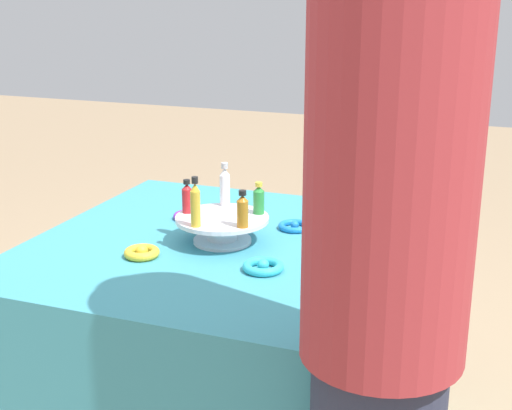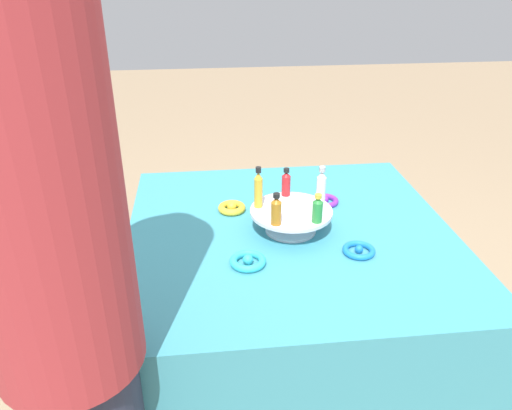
{
  "view_description": "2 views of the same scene",
  "coord_description": "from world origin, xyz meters",
  "px_view_note": "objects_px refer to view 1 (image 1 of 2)",
  "views": [
    {
      "loc": [
        -0.77,
        1.76,
        1.41
      ],
      "look_at": [
        -0.17,
        0.17,
        0.88
      ],
      "focal_mm": 50.0,
      "sensor_mm": 36.0,
      "label": 1
    },
    {
      "loc": [
        -1.4,
        0.27,
        1.53
      ],
      "look_at": [
        -0.13,
        0.13,
        0.87
      ],
      "focal_mm": 35.0,
      "sensor_mm": 36.0,
      "label": 2
    }
  ],
  "objects_px": {
    "ribbon_bow_teal": "(263,266)",
    "ribbon_bow_blue": "(295,226)",
    "display_stand": "(222,226)",
    "ribbon_bow_gold": "(142,252)",
    "person_figure": "(385,278)",
    "bottle_green": "(259,199)",
    "bottle_amber": "(243,210)",
    "bottle_gold": "(195,204)",
    "bottle_red": "(187,198)",
    "ribbon_bow_purple": "(189,216)",
    "bottle_clear": "(225,186)"
  },
  "relations": [
    {
      "from": "ribbon_bow_teal",
      "to": "ribbon_bow_blue",
      "type": "distance_m",
      "value": 0.34
    },
    {
      "from": "display_stand",
      "to": "ribbon_bow_gold",
      "type": "xyz_separation_m",
      "value": [
        0.16,
        0.18,
        -0.04
      ]
    },
    {
      "from": "person_figure",
      "to": "display_stand",
      "type": "bearing_deg",
      "value": -0.0
    },
    {
      "from": "display_stand",
      "to": "bottle_green",
      "type": "relative_size",
      "value": 2.87
    },
    {
      "from": "ribbon_bow_blue",
      "to": "ribbon_bow_gold",
      "type": "relative_size",
      "value": 1.03
    },
    {
      "from": "bottle_amber",
      "to": "ribbon_bow_blue",
      "type": "distance_m",
      "value": 0.28
    },
    {
      "from": "bottle_gold",
      "to": "ribbon_bow_blue",
      "type": "xyz_separation_m",
      "value": [
        -0.19,
        -0.29,
        -0.13
      ]
    },
    {
      "from": "bottle_gold",
      "to": "ribbon_bow_teal",
      "type": "bearing_deg",
      "value": 165.45
    },
    {
      "from": "ribbon_bow_blue",
      "to": "bottle_red",
      "type": "bearing_deg",
      "value": 34.4
    },
    {
      "from": "bottle_red",
      "to": "bottle_gold",
      "type": "distance_m",
      "value": 0.13
    },
    {
      "from": "ribbon_bow_purple",
      "to": "bottle_amber",
      "type": "bearing_deg",
      "value": 140.59
    },
    {
      "from": "bottle_red",
      "to": "bottle_gold",
      "type": "bearing_deg",
      "value": 126.32
    },
    {
      "from": "bottle_amber",
      "to": "bottle_gold",
      "type": "distance_m",
      "value": 0.13
    },
    {
      "from": "bottle_gold",
      "to": "ribbon_bow_gold",
      "type": "xyz_separation_m",
      "value": [
        0.13,
        0.08,
        -0.13
      ]
    },
    {
      "from": "ribbon_bow_blue",
      "to": "ribbon_bow_purple",
      "type": "height_order",
      "value": "ribbon_bow_purple"
    },
    {
      "from": "ribbon_bow_purple",
      "to": "bottle_red",
      "type": "bearing_deg",
      "value": 114.9
    },
    {
      "from": "display_stand",
      "to": "bottle_gold",
      "type": "distance_m",
      "value": 0.14
    },
    {
      "from": "bottle_amber",
      "to": "person_figure",
      "type": "distance_m",
      "value": 0.7
    },
    {
      "from": "bottle_gold",
      "to": "ribbon_bow_gold",
      "type": "bearing_deg",
      "value": 32.13
    },
    {
      "from": "person_figure",
      "to": "bottle_clear",
      "type": "bearing_deg",
      "value": -3.07
    },
    {
      "from": "bottle_gold",
      "to": "ribbon_bow_blue",
      "type": "height_order",
      "value": "bottle_gold"
    },
    {
      "from": "display_stand",
      "to": "ribbon_bow_blue",
      "type": "distance_m",
      "value": 0.25
    },
    {
      "from": "bottle_red",
      "to": "ribbon_bow_purple",
      "type": "height_order",
      "value": "bottle_red"
    },
    {
      "from": "person_figure",
      "to": "ribbon_bow_gold",
      "type": "bearing_deg",
      "value": 17.09
    },
    {
      "from": "display_stand",
      "to": "bottle_amber",
      "type": "xyz_separation_m",
      "value": [
        -0.09,
        0.06,
        0.07
      ]
    },
    {
      "from": "bottle_amber",
      "to": "ribbon_bow_purple",
      "type": "bearing_deg",
      "value": -39.41
    },
    {
      "from": "bottle_amber",
      "to": "bottle_green",
      "type": "relative_size",
      "value": 1.11
    },
    {
      "from": "display_stand",
      "to": "bottle_amber",
      "type": "distance_m",
      "value": 0.13
    },
    {
      "from": "bottle_gold",
      "to": "ribbon_bow_teal",
      "type": "relative_size",
      "value": 1.3
    },
    {
      "from": "ribbon_bow_blue",
      "to": "person_figure",
      "type": "xyz_separation_m",
      "value": [
        -0.41,
        0.75,
        0.19
      ]
    },
    {
      "from": "ribbon_bow_blue",
      "to": "ribbon_bow_gold",
      "type": "height_order",
      "value": "ribbon_bow_gold"
    },
    {
      "from": "bottle_green",
      "to": "bottle_red",
      "type": "distance_m",
      "value": 0.21
    },
    {
      "from": "bottle_red",
      "to": "bottle_gold",
      "type": "xyz_separation_m",
      "value": [
        -0.08,
        0.1,
        0.02
      ]
    },
    {
      "from": "bottle_gold",
      "to": "ribbon_bow_gold",
      "type": "height_order",
      "value": "bottle_gold"
    },
    {
      "from": "bottle_gold",
      "to": "person_figure",
      "type": "relative_size",
      "value": 0.08
    },
    {
      "from": "ribbon_bow_purple",
      "to": "person_figure",
      "type": "bearing_deg",
      "value": 135.73
    },
    {
      "from": "bottle_gold",
      "to": "bottle_green",
      "type": "bearing_deg",
      "value": -125.68
    },
    {
      "from": "bottle_gold",
      "to": "ribbon_bow_blue",
      "type": "distance_m",
      "value": 0.37
    },
    {
      "from": "bottle_clear",
      "to": "bottle_amber",
      "type": "bearing_deg",
      "value": 126.32
    },
    {
      "from": "bottle_amber",
      "to": "ribbon_bow_gold",
      "type": "height_order",
      "value": "bottle_amber"
    },
    {
      "from": "ribbon_bow_teal",
      "to": "person_figure",
      "type": "xyz_separation_m",
      "value": [
        -0.38,
        0.41,
        0.19
      ]
    },
    {
      "from": "ribbon_bow_blue",
      "to": "person_figure",
      "type": "height_order",
      "value": "person_figure"
    },
    {
      "from": "bottle_clear",
      "to": "display_stand",
      "type": "bearing_deg",
      "value": 108.32
    },
    {
      "from": "ribbon_bow_teal",
      "to": "bottle_red",
      "type": "bearing_deg",
      "value": -28.59
    },
    {
      "from": "display_stand",
      "to": "bottle_red",
      "type": "distance_m",
      "value": 0.13
    },
    {
      "from": "bottle_red",
      "to": "ribbon_bow_gold",
      "type": "xyz_separation_m",
      "value": [
        0.05,
        0.18,
        -0.11
      ]
    },
    {
      "from": "ribbon_bow_blue",
      "to": "display_stand",
      "type": "bearing_deg",
      "value": 48.91
    },
    {
      "from": "bottle_green",
      "to": "ribbon_bow_gold",
      "type": "distance_m",
      "value": 0.36
    },
    {
      "from": "bottle_red",
      "to": "bottle_gold",
      "type": "height_order",
      "value": "bottle_gold"
    },
    {
      "from": "bottle_green",
      "to": "ribbon_bow_gold",
      "type": "xyz_separation_m",
      "value": [
        0.25,
        0.25,
        -0.11
      ]
    }
  ]
}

